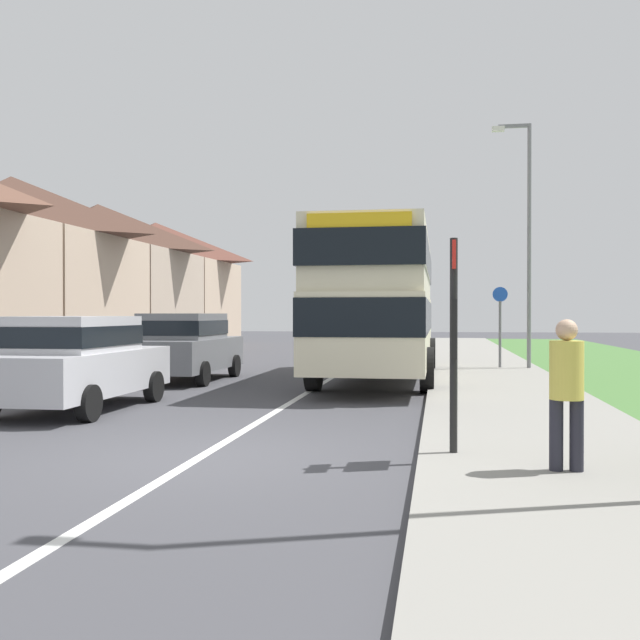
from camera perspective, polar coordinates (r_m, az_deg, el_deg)
The scene contains 11 objects.
ground_plane at distance 8.99m, azimuth -9.38°, elevation -10.58°, with size 120.00×120.00×0.00m, color #424247.
lane_marking_centre at distance 16.69m, azimuth -0.50°, elevation -5.41°, with size 0.14×60.00×0.01m, color silver.
pavement_near_side at distance 14.52m, azimuth 14.75°, elevation -6.10°, with size 3.20×68.00×0.12m, color gray.
double_decker_bus at distance 18.71m, azimuth 4.71°, elevation 1.78°, with size 2.80×10.04×3.70m.
parked_car_silver at distance 13.64m, azimuth -18.64°, elevation -2.90°, with size 1.98×4.30×1.68m.
parked_car_grey at distance 18.86m, azimuth -10.53°, elevation -1.87°, with size 1.98×4.33×1.73m.
pedestrian_at_stop at distance 7.85m, azimuth 18.79°, elevation -5.02°, with size 0.34×0.34×1.67m.
bus_stop_sign at distance 8.53m, azimuth 10.45°, elevation -0.76°, with size 0.09×0.52×2.60m.
cycle_route_sign at distance 22.31m, azimuth 13.95°, elevation -0.27°, with size 0.44×0.08×2.52m.
street_lamp_mid at distance 22.41m, azimuth 15.84°, elevation 6.85°, with size 1.14×0.20×7.32m.
house_terrace_far_side at distance 31.48m, azimuth -19.77°, elevation 3.43°, with size 7.82×26.93×6.69m.
Camera 1 is at (2.83, -8.36, 1.73)m, focal length 40.76 mm.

